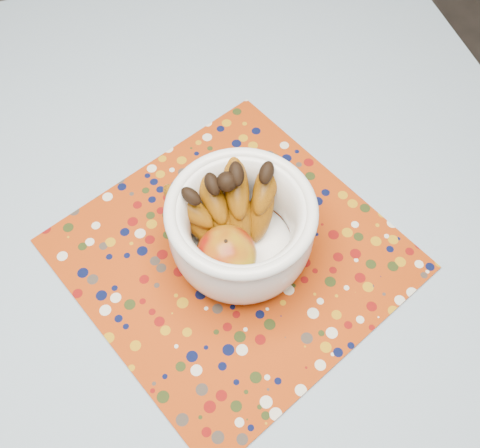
# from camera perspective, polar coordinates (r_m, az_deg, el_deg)

# --- Properties ---
(table) EXTENTS (1.20, 1.20, 0.75)m
(table) POSITION_cam_1_polar(r_m,az_deg,el_deg) (0.97, -6.35, -3.79)
(table) COLOR brown
(table) RESTS_ON ground
(tablecloth) EXTENTS (1.32, 1.32, 0.01)m
(tablecloth) POSITION_cam_1_polar(r_m,az_deg,el_deg) (0.90, -6.84, -1.47)
(tablecloth) COLOR #6282A4
(tablecloth) RESTS_ON table
(placemat) EXTENTS (0.60, 0.60, 0.00)m
(placemat) POSITION_cam_1_polar(r_m,az_deg,el_deg) (0.87, -0.72, -3.07)
(placemat) COLOR #9B3108
(placemat) RESTS_ON tablecloth
(fruit_bowl) EXTENTS (0.25, 0.22, 0.16)m
(fruit_bowl) POSITION_cam_1_polar(r_m,az_deg,el_deg) (0.81, -0.40, 0.25)
(fruit_bowl) COLOR white
(fruit_bowl) RESTS_ON placemat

